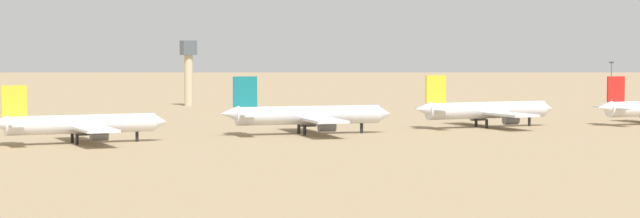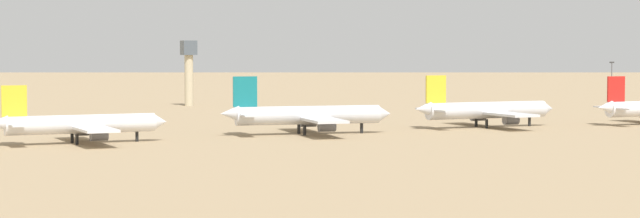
% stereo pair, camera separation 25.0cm
% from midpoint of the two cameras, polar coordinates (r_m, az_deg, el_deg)
% --- Properties ---
extents(ground, '(4000.00, 4000.00, 0.00)m').
position_cam_midpoint_polar(ground, '(276.05, -0.87, -1.30)').
color(ground, '#9E8460').
extents(ridge_center, '(297.57, 272.18, 99.25)m').
position_cam_midpoint_polar(ridge_center, '(1286.93, -9.94, 4.34)').
color(ridge_center, gray).
rests_on(ridge_center, ground).
extents(ridge_east, '(385.48, 272.42, 92.45)m').
position_cam_midpoint_polar(ridge_east, '(1550.07, 0.92, 4.05)').
color(ridge_east, gray).
rests_on(ridge_east, ground).
extents(parked_jet_yellow_2, '(40.26, 33.70, 13.33)m').
position_cam_midpoint_polar(parked_jet_yellow_2, '(253.03, -12.31, -0.78)').
color(parked_jet_yellow_2, white).
rests_on(parked_jet_yellow_2, ground).
extents(parked_jet_teal_3, '(44.13, 37.48, 14.59)m').
position_cam_midpoint_polar(parked_jet_teal_3, '(273.87, -0.67, -0.33)').
color(parked_jet_teal_3, silver).
rests_on(parked_jet_teal_3, ground).
extents(parked_jet_yellow_4, '(43.18, 36.15, 14.29)m').
position_cam_midpoint_polar(parked_jet_yellow_4, '(301.37, 8.59, -0.07)').
color(parked_jet_yellow_4, silver).
rests_on(parked_jet_yellow_4, ground).
extents(control_tower, '(5.20, 5.20, 24.45)m').
position_cam_midpoint_polar(control_tower, '(413.79, -6.79, 2.20)').
color(control_tower, '#C6B793').
rests_on(control_tower, ground).
extents(light_pole_mid, '(1.80, 0.50, 16.69)m').
position_cam_midpoint_polar(light_pole_mid, '(413.69, 14.88, 1.40)').
color(light_pole_mid, '#59595E').
rests_on(light_pole_mid, ground).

